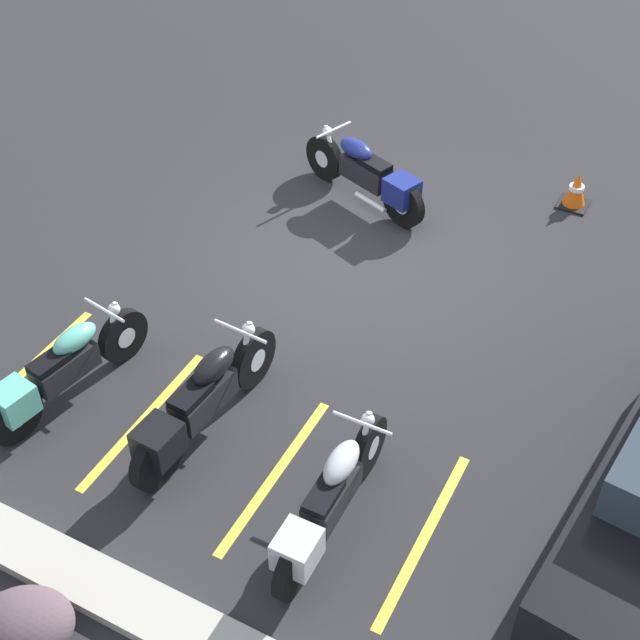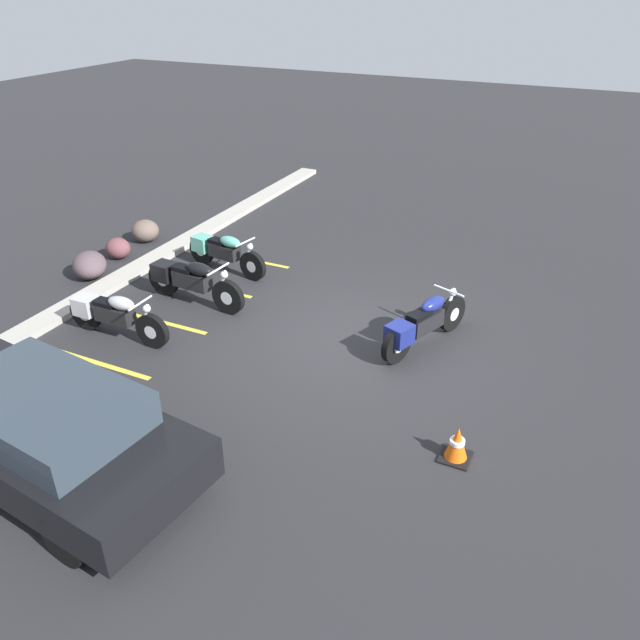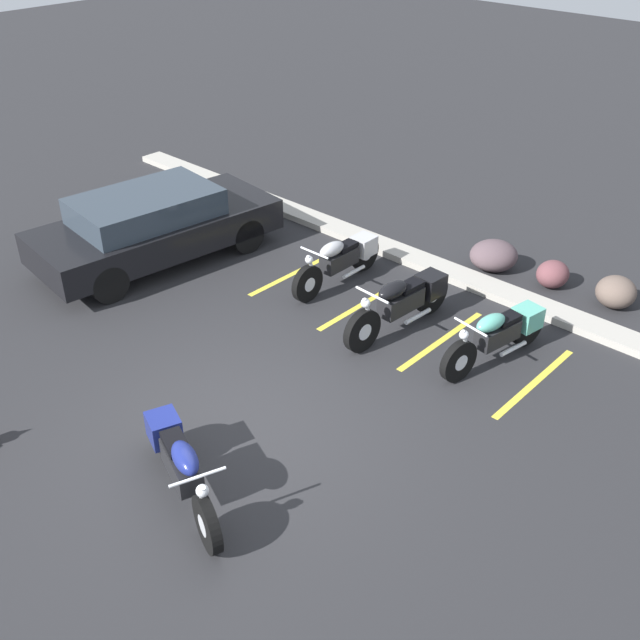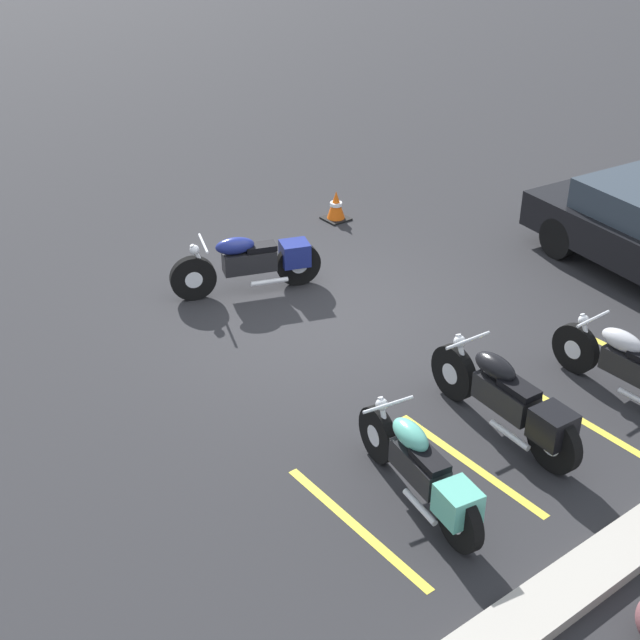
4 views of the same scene
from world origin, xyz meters
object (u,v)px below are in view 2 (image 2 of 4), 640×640
(car_black, at_px, (44,429))
(landscape_rock_2, at_px, (145,231))
(parked_bike_1, at_px, (190,280))
(landscape_rock_0, at_px, (89,265))
(parked_bike_0, at_px, (112,314))
(landscape_rock_1, at_px, (118,248))
(motorcycle_navy_featured, at_px, (422,324))
(traffic_cone, at_px, (457,444))
(parked_bike_2, at_px, (222,251))

(car_black, height_order, landscape_rock_2, car_black)
(parked_bike_1, relative_size, landscape_rock_0, 2.71)
(landscape_rock_0, bearing_deg, parked_bike_0, -128.08)
(parked_bike_1, relative_size, car_black, 0.50)
(landscape_rock_0, bearing_deg, landscape_rock_1, 9.01)
(car_black, relative_size, landscape_rock_0, 5.40)
(motorcycle_navy_featured, distance_m, traffic_cone, 2.80)
(motorcycle_navy_featured, xyz_separation_m, traffic_cone, (-2.49, -1.27, -0.22))
(parked_bike_2, xyz_separation_m, traffic_cone, (-3.71, -6.04, -0.20))
(landscape_rock_0, bearing_deg, motorcycle_navy_featured, -87.70)
(parked_bike_1, distance_m, car_black, 4.79)
(parked_bike_2, distance_m, car_black, 6.33)
(motorcycle_navy_featured, distance_m, landscape_rock_0, 7.10)
(landscape_rock_2, bearing_deg, parked_bike_2, -103.10)
(traffic_cone, bearing_deg, motorcycle_navy_featured, 26.99)
(parked_bike_2, bearing_deg, motorcycle_navy_featured, -4.59)
(car_black, relative_size, traffic_cone, 8.89)
(motorcycle_navy_featured, bearing_deg, car_black, 166.32)
(landscape_rock_1, xyz_separation_m, traffic_cone, (-3.25, -8.52, 0.00))
(landscape_rock_2, bearing_deg, traffic_cone, -116.56)
(motorcycle_navy_featured, bearing_deg, landscape_rock_2, 96.49)
(landscape_rock_2, distance_m, traffic_cone, 9.63)
(motorcycle_navy_featured, bearing_deg, traffic_cone, -132.61)
(parked_bike_0, distance_m, car_black, 3.41)
(parked_bike_1, xyz_separation_m, parked_bike_2, (1.53, 0.26, -0.03))
(parked_bike_2, distance_m, landscape_rock_1, 2.53)
(car_black, xyz_separation_m, landscape_rock_2, (6.76, 4.01, -0.42))
(parked_bike_1, distance_m, traffic_cone, 6.19)
(parked_bike_1, xyz_separation_m, landscape_rock_2, (2.12, 2.83, -0.21))
(landscape_rock_1, height_order, landscape_rock_2, landscape_rock_2)
(landscape_rock_1, distance_m, traffic_cone, 9.12)
(motorcycle_navy_featured, height_order, parked_bike_2, motorcycle_navy_featured)
(parked_bike_0, relative_size, parked_bike_1, 0.93)
(motorcycle_navy_featured, xyz_separation_m, landscape_rock_0, (-0.29, 7.09, -0.18))
(parked_bike_2, bearing_deg, parked_bike_1, -70.55)
(landscape_rock_2, bearing_deg, parked_bike_0, -147.68)
(landscape_rock_1, bearing_deg, landscape_rock_0, -170.99)
(car_black, bearing_deg, traffic_cone, -145.29)
(parked_bike_0, xyz_separation_m, traffic_cone, (-0.53, -6.23, -0.21))
(parked_bike_2, height_order, car_black, car_black)
(traffic_cone, bearing_deg, parked_bike_1, 69.32)
(parked_bike_0, xyz_separation_m, landscape_rock_2, (3.77, 2.39, -0.18))
(motorcycle_navy_featured, height_order, car_black, car_black)
(landscape_rock_0, relative_size, traffic_cone, 1.65)
(parked_bike_0, xyz_separation_m, landscape_rock_1, (2.71, 2.29, -0.21))
(motorcycle_navy_featured, xyz_separation_m, parked_bike_1, (-0.30, 4.52, 0.01))
(landscape_rock_1, bearing_deg, parked_bike_2, -79.47)
(parked_bike_1, bearing_deg, car_black, -71.75)
(motorcycle_navy_featured, height_order, landscape_rock_2, motorcycle_navy_featured)
(parked_bike_0, relative_size, landscape_rock_2, 3.30)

